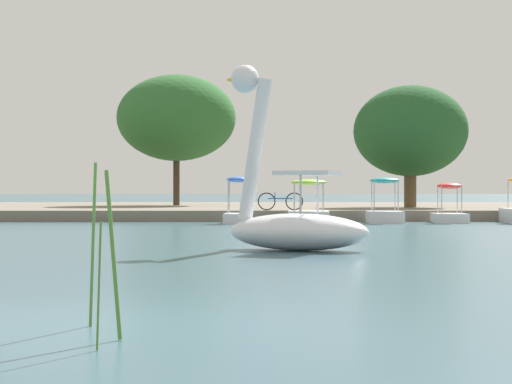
{
  "coord_description": "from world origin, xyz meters",
  "views": [
    {
      "loc": [
        1.27,
        -8.16,
        1.14
      ],
      "look_at": [
        1.49,
        15.64,
        1.08
      ],
      "focal_mm": 68.85,
      "sensor_mm": 36.0,
      "label": 1
    }
  ],
  "objects_px": {
    "pedal_boat_lime": "(309,210)",
    "tree_broadleaf_behind_dock": "(176,118)",
    "bicycle_parked": "(280,201)",
    "pedal_boat_blue": "(238,211)",
    "pedal_boat_teal": "(385,210)",
    "swan_boat": "(292,214)",
    "tree_broadleaf_right": "(410,131)",
    "pedal_boat_red": "(450,211)"
  },
  "relations": [
    {
      "from": "swan_boat",
      "to": "pedal_boat_lime",
      "type": "height_order",
      "value": "swan_boat"
    },
    {
      "from": "pedal_boat_blue",
      "to": "tree_broadleaf_behind_dock",
      "type": "height_order",
      "value": "tree_broadleaf_behind_dock"
    },
    {
      "from": "pedal_boat_lime",
      "to": "pedal_boat_teal",
      "type": "xyz_separation_m",
      "value": [
        2.61,
        0.02,
        0.0
      ]
    },
    {
      "from": "pedal_boat_blue",
      "to": "swan_boat",
      "type": "bearing_deg",
      "value": -85.59
    },
    {
      "from": "swan_boat",
      "to": "pedal_boat_lime",
      "type": "xyz_separation_m",
      "value": [
        1.27,
        15.15,
        -0.22
      ]
    },
    {
      "from": "swan_boat",
      "to": "tree_broadleaf_right",
      "type": "xyz_separation_m",
      "value": [
        6.08,
        23.15,
        2.95
      ]
    },
    {
      "from": "swan_boat",
      "to": "tree_broadleaf_behind_dock",
      "type": "relative_size",
      "value": 0.56
    },
    {
      "from": "tree_broadleaf_behind_dock",
      "to": "bicycle_parked",
      "type": "relative_size",
      "value": 3.8
    },
    {
      "from": "swan_boat",
      "to": "tree_broadleaf_behind_dock",
      "type": "distance_m",
      "value": 29.29
    },
    {
      "from": "pedal_boat_blue",
      "to": "pedal_boat_lime",
      "type": "xyz_separation_m",
      "value": [
        2.42,
        0.29,
        0.03
      ]
    },
    {
      "from": "swan_boat",
      "to": "pedal_boat_red",
      "type": "relative_size",
      "value": 2.0
    },
    {
      "from": "tree_broadleaf_behind_dock",
      "to": "bicycle_parked",
      "type": "xyz_separation_m",
      "value": [
        4.61,
        -11.56,
        -3.86
      ]
    },
    {
      "from": "pedal_boat_teal",
      "to": "bicycle_parked",
      "type": "height_order",
      "value": "pedal_boat_teal"
    },
    {
      "from": "pedal_boat_lime",
      "to": "tree_broadleaf_behind_dock",
      "type": "distance_m",
      "value": 15.21
    },
    {
      "from": "pedal_boat_teal",
      "to": "tree_broadleaf_right",
      "type": "xyz_separation_m",
      "value": [
        2.21,
        7.98,
        3.16
      ]
    },
    {
      "from": "tree_broadleaf_behind_dock",
      "to": "bicycle_parked",
      "type": "distance_m",
      "value": 13.03
    },
    {
      "from": "pedal_boat_red",
      "to": "tree_broadleaf_behind_dock",
      "type": "relative_size",
      "value": 0.28
    },
    {
      "from": "pedal_boat_blue",
      "to": "pedal_boat_lime",
      "type": "height_order",
      "value": "pedal_boat_blue"
    },
    {
      "from": "pedal_boat_lime",
      "to": "tree_broadleaf_right",
      "type": "distance_m",
      "value": 9.86
    },
    {
      "from": "pedal_boat_lime",
      "to": "pedal_boat_red",
      "type": "xyz_separation_m",
      "value": [
        4.86,
        0.14,
        -0.04
      ]
    },
    {
      "from": "pedal_boat_teal",
      "to": "tree_broadleaf_right",
      "type": "relative_size",
      "value": 0.3
    },
    {
      "from": "tree_broadleaf_behind_dock",
      "to": "swan_boat",
      "type": "bearing_deg",
      "value": -81.61
    },
    {
      "from": "bicycle_parked",
      "to": "pedal_boat_lime",
      "type": "bearing_deg",
      "value": -65.86
    },
    {
      "from": "tree_broadleaf_behind_dock",
      "to": "tree_broadleaf_right",
      "type": "bearing_deg",
      "value": -28.33
    },
    {
      "from": "tree_broadleaf_right",
      "to": "tree_broadleaf_behind_dock",
      "type": "distance_m",
      "value": 11.77
    },
    {
      "from": "pedal_boat_lime",
      "to": "pedal_boat_red",
      "type": "height_order",
      "value": "pedal_boat_lime"
    },
    {
      "from": "pedal_boat_lime",
      "to": "pedal_boat_teal",
      "type": "bearing_deg",
      "value": 0.52
    },
    {
      "from": "pedal_boat_teal",
      "to": "pedal_boat_red",
      "type": "xyz_separation_m",
      "value": [
        2.25,
        0.12,
        -0.04
      ]
    },
    {
      "from": "tree_broadleaf_behind_dock",
      "to": "pedal_boat_teal",
      "type": "bearing_deg",
      "value": -59.08
    },
    {
      "from": "swan_boat",
      "to": "pedal_boat_lime",
      "type": "relative_size",
      "value": 1.56
    },
    {
      "from": "pedal_boat_teal",
      "to": "bicycle_parked",
      "type": "distance_m",
      "value": 4.04
    },
    {
      "from": "pedal_boat_red",
      "to": "bicycle_parked",
      "type": "distance_m",
      "value": 6.06
    },
    {
      "from": "pedal_boat_teal",
      "to": "bicycle_parked",
      "type": "bearing_deg",
      "value": 150.5
    },
    {
      "from": "pedal_boat_blue",
      "to": "pedal_boat_red",
      "type": "height_order",
      "value": "pedal_boat_blue"
    },
    {
      "from": "tree_broadleaf_right",
      "to": "swan_boat",
      "type": "bearing_deg",
      "value": -104.72
    },
    {
      "from": "swan_boat",
      "to": "pedal_boat_blue",
      "type": "relative_size",
      "value": 1.88
    },
    {
      "from": "bicycle_parked",
      "to": "tree_broadleaf_behind_dock",
      "type": "bearing_deg",
      "value": 111.72
    },
    {
      "from": "swan_boat",
      "to": "tree_broadleaf_right",
      "type": "height_order",
      "value": "tree_broadleaf_right"
    },
    {
      "from": "pedal_boat_teal",
      "to": "tree_broadleaf_behind_dock",
      "type": "distance_m",
      "value": 16.32
    },
    {
      "from": "pedal_boat_lime",
      "to": "pedal_boat_blue",
      "type": "bearing_deg",
      "value": -173.06
    },
    {
      "from": "pedal_boat_lime",
      "to": "tree_broadleaf_right",
      "type": "xyz_separation_m",
      "value": [
        4.82,
        8.0,
        3.17
      ]
    },
    {
      "from": "swan_boat",
      "to": "pedal_boat_teal",
      "type": "xyz_separation_m",
      "value": [
        3.88,
        15.18,
        -0.22
      ]
    }
  ]
}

